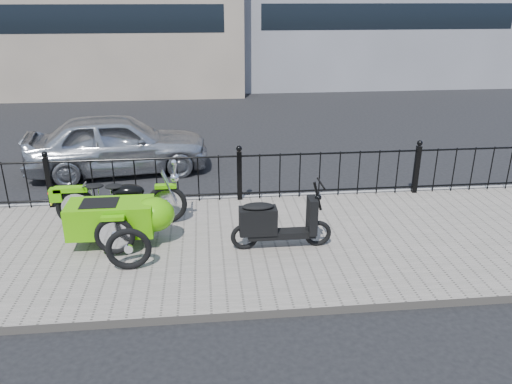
{
  "coord_description": "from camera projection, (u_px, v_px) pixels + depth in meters",
  "views": [
    {
      "loc": [
        -0.62,
        -7.61,
        3.79
      ],
      "look_at": [
        0.17,
        -0.1,
        0.81
      ],
      "focal_mm": 35.0,
      "sensor_mm": 36.0,
      "label": 1
    }
  ],
  "objects": [
    {
      "name": "ground",
      "position": [
        245.0,
        234.0,
        8.49
      ],
      "size": [
        120.0,
        120.0,
        0.0
      ],
      "primitive_type": "plane",
      "color": "black",
      "rests_on": "ground"
    },
    {
      "name": "sedan_car",
      "position": [
        118.0,
        143.0,
        11.25
      ],
      "size": [
        4.19,
        2.13,
        1.37
      ],
      "primitive_type": "imported",
      "rotation": [
        0.0,
        0.0,
        1.7
      ],
      "color": "#A8AAAF",
      "rests_on": "ground"
    },
    {
      "name": "spare_tire",
      "position": [
        129.0,
        249.0,
        7.07
      ],
      "size": [
        0.65,
        0.14,
        0.65
      ],
      "primitive_type": "torus",
      "rotation": [
        1.57,
        0.0,
        0.08
      ],
      "color": "black",
      "rests_on": "sidewalk"
    },
    {
      "name": "motorcycle_sidecar",
      "position": [
        124.0,
        213.0,
        7.86
      ],
      "size": [
        2.28,
        1.48,
        0.98
      ],
      "color": "black",
      "rests_on": "sidewalk"
    },
    {
      "name": "iron_fence",
      "position": [
        239.0,
        176.0,
        9.48
      ],
      "size": [
        14.11,
        0.11,
        1.08
      ],
      "color": "black",
      "rests_on": "sidewalk"
    },
    {
      "name": "sidewalk",
      "position": [
        248.0,
        245.0,
        8.01
      ],
      "size": [
        30.0,
        3.8,
        0.12
      ],
      "primitive_type": "cube",
      "color": "slate",
      "rests_on": "ground"
    },
    {
      "name": "curb",
      "position": [
        239.0,
        199.0,
        9.8
      ],
      "size": [
        30.0,
        0.1,
        0.12
      ],
      "primitive_type": "cube",
      "color": "gray",
      "rests_on": "ground"
    },
    {
      "name": "scooter",
      "position": [
        275.0,
        223.0,
        7.65
      ],
      "size": [
        1.58,
        0.46,
        1.07
      ],
      "color": "black",
      "rests_on": "sidewalk"
    }
  ]
}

